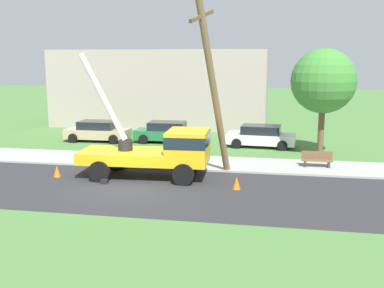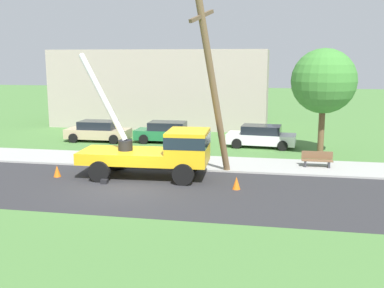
{
  "view_description": "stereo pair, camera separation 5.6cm",
  "coord_description": "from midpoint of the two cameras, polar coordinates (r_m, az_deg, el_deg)",
  "views": [
    {
      "loc": [
        6.57,
        -18.88,
        5.72
      ],
      "look_at": [
        2.46,
        3.14,
        1.52
      ],
      "focal_mm": 42.88,
      "sensor_mm": 36.0,
      "label": 1
    },
    {
      "loc": [
        6.62,
        -18.87,
        5.72
      ],
      "look_at": [
        2.46,
        3.14,
        1.52
      ],
      "focal_mm": 42.88,
      "sensor_mm": 36.0,
      "label": 2
    }
  ],
  "objects": [
    {
      "name": "utility_truck",
      "position": [
        22.11,
        -3.9,
        -0.64
      ],
      "size": [
        6.86,
        3.21,
        5.98
      ],
      "color": "gold",
      "rests_on": "ground"
    },
    {
      "name": "ground_plane",
      "position": [
        32.09,
        -1.48,
        0.36
      ],
      "size": [
        120.0,
        120.0,
        0.0
      ],
      "primitive_type": "plane",
      "color": "#477538"
    },
    {
      "name": "leaning_utility_pole",
      "position": [
        21.75,
        2.57,
        7.25
      ],
      "size": [
        1.65,
        3.23,
        8.67
      ],
      "color": "brown",
      "rests_on": "ground"
    },
    {
      "name": "parked_sedan_white",
      "position": [
        30.19,
        8.51,
        0.97
      ],
      "size": [
        4.53,
        2.25,
        1.42
      ],
      "color": "silver",
      "rests_on": "ground"
    },
    {
      "name": "sidewalk_strip",
      "position": [
        25.74,
        -4.56,
        -2.13
      ],
      "size": [
        80.0,
        3.38,
        0.1
      ],
      "primitive_type": "cube",
      "color": "#9E9E99",
      "rests_on": "ground"
    },
    {
      "name": "lowrise_building_backdrop",
      "position": [
        39.62,
        -3.94,
        6.96
      ],
      "size": [
        18.0,
        6.0,
        6.4
      ],
      "primitive_type": "cube",
      "color": "#A5998C",
      "rests_on": "ground"
    },
    {
      "name": "roadside_tree_near",
      "position": [
        27.86,
        15.99,
        7.5
      ],
      "size": [
        3.77,
        3.77,
        6.3
      ],
      "color": "brown",
      "rests_on": "ground"
    },
    {
      "name": "road_asphalt",
      "position": [
        20.8,
        -8.4,
        -5.44
      ],
      "size": [
        80.0,
        7.33,
        0.01
      ],
      "primitive_type": "cube",
      "color": "#2B2B2D",
      "rests_on": "ground"
    },
    {
      "name": "park_bench",
      "position": [
        24.95,
        15.21,
        -1.91
      ],
      "size": [
        1.6,
        0.45,
        0.9
      ],
      "color": "brown",
      "rests_on": "ground"
    },
    {
      "name": "traffic_cone_behind",
      "position": [
        23.38,
        -16.51,
        -3.27
      ],
      "size": [
        0.36,
        0.36,
        0.56
      ],
      "primitive_type": "cone",
      "color": "orange",
      "rests_on": "ground"
    },
    {
      "name": "traffic_cone_ahead",
      "position": [
        20.43,
        5.48,
        -4.86
      ],
      "size": [
        0.36,
        0.36,
        0.56
      ],
      "primitive_type": "cone",
      "color": "orange",
      "rests_on": "ground"
    },
    {
      "name": "parked_sedan_tan",
      "position": [
        32.66,
        -11.7,
        1.59
      ],
      "size": [
        4.42,
        2.05,
        1.42
      ],
      "color": "tan",
      "rests_on": "ground"
    },
    {
      "name": "parked_sedan_green",
      "position": [
        31.58,
        -3.16,
        1.49
      ],
      "size": [
        4.42,
        2.06,
        1.42
      ],
      "color": "#1E6638",
      "rests_on": "ground"
    }
  ]
}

